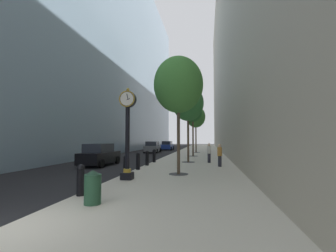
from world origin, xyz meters
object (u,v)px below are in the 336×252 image
Objects in this scene: street_clock at (127,129)px; street_tree_mid_near at (188,103)px; car_grey_near at (153,147)px; bollard_fourth at (138,161)px; street_tree_far at (196,117)px; car_black_mid at (100,155)px; pedestrian_by_clock at (220,155)px; bollard_third at (126,165)px; bollard_nearest at (80,179)px; bollard_sixth at (154,155)px; street_tree_mid_far at (193,112)px; street_tree_near at (178,85)px; trash_bin at (93,187)px; bollard_fifth at (147,158)px; pedestrian_walking at (209,152)px; car_blue_far at (167,146)px.

street_tree_mid_near is at bearing 75.29° from street_clock.
street_tree_mid_near is 1.57× the size of car_grey_near.
car_grey_near is at bearing 100.70° from bollard_fourth.
street_tree_far is 17.90m from car_black_mid.
bollard_third is at bearing -138.01° from pedestrian_by_clock.
bollard_nearest is 10.90m from pedestrian_by_clock.
street_tree_mid_far is at bearing 68.63° from bollard_sixth.
bollard_sixth is at bearing 93.72° from street_clock.
street_tree_near is 13.47m from street_tree_mid_far.
pedestrian_by_clock is 19.15m from car_grey_near.
street_tree_near is 1.07× the size of street_tree_mid_far.
pedestrian_by_clock is (5.35, 9.49, 0.28)m from bollard_nearest.
street_tree_mid_far is (2.86, 7.30, 4.50)m from bollard_sixth.
street_tree_far is 27.07m from trash_bin.
pedestrian_by_clock is (2.50, -2.75, -4.20)m from street_tree_mid_near.
bollard_fifth is (-0.54, 5.93, -1.94)m from street_clock.
bollard_nearest is 9.33m from bollard_fifth.
street_tree_mid_near is 4.09× the size of pedestrian_walking.
bollard_fourth is at bearing -34.47° from car_black_mid.
bollard_sixth is (-0.54, 8.27, -1.94)m from street_clock.
car_blue_far is (0.82, 8.26, -0.02)m from car_grey_near.
street_tree_near is 8.07m from pedestrian_walking.
pedestrian_by_clock is (2.50, -16.22, -4.23)m from street_tree_far.
bollard_third is at bearing -97.74° from street_tree_far.
car_grey_near is (-6.52, 7.41, -4.40)m from street_tree_mid_far.
street_tree_mid_near is at bearing -65.25° from car_grey_near.
bollard_fourth is 19.72m from car_grey_near.
bollard_third is at bearing -90.00° from bollard_sixth.
bollard_fourth is 0.24× the size of car_blue_far.
street_tree_far is at bearing -5.91° from car_grey_near.
pedestrian_walking is at bearing 74.30° from trash_bin.
pedestrian_walking is 0.38× the size of car_grey_near.
pedestrian_walking reaches higher than bollard_third.
street_tree_mid_far is (0.00, 6.73, 0.02)m from street_tree_mid_near.
bollard_nearest is 13.34m from street_tree_mid_near.
bollard_fourth is 7.97m from trash_bin.
street_tree_mid_far is 6.04× the size of trash_bin.
car_blue_far reaches higher than bollard_third.
street_tree_far is at bearing 82.26° from bollard_third.
bollard_fourth is at bearing -118.62° from street_tree_mid_near.
car_black_mid reaches higher than bollard_third.
street_tree_far reaches higher than car_black_mid.
street_tree_mid_near is at bearing 45.45° from bollard_fifth.
bollard_nearest is 0.17× the size of street_tree_mid_near.
bollard_third is at bearing -84.58° from car_blue_far.
car_black_mid is at bearing 112.49° from bollard_nearest.
pedestrian_by_clock is 9.41m from car_black_mid.
bollard_fifth is 1.06× the size of trash_bin.
car_black_mid is at bearing 148.23° from street_tree_near.
pedestrian_walking reaches higher than bollard_sixth.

